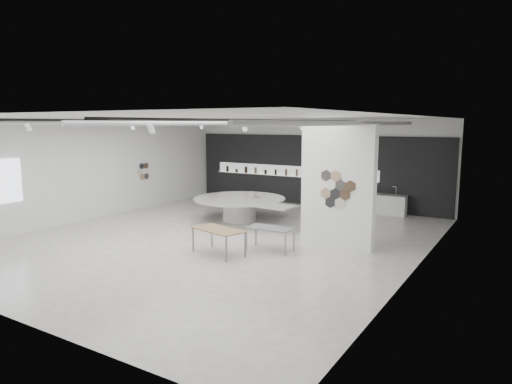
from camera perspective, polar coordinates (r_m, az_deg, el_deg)
The scene contains 7 objects.
room at distance 14.35m, azimuth -4.77°, elevation 2.36°, with size 12.02×14.02×3.82m.
back_wall_display at distance 20.37m, azimuth 6.91°, elevation 2.66°, with size 11.80×0.27×3.10m.
partition_column at distance 13.52m, azimuth 10.20°, elevation 0.70°, with size 2.20×0.38×3.60m.
display_island at distance 17.02m, azimuth -1.94°, elevation -1.76°, with size 4.53×3.76×0.88m.
sample_table_wood at distance 12.74m, azimuth -4.72°, elevation -4.88°, with size 1.66×1.11×0.71m.
sample_table_stone at distance 13.09m, azimuth 1.76°, elevation -4.70°, with size 1.35×0.73×0.67m.
kitchen_counter at distance 18.94m, azimuth 16.15°, elevation -1.52°, with size 1.47×0.62×1.14m.
Camera 1 is at (8.36, -11.49, 3.62)m, focal length 32.00 mm.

